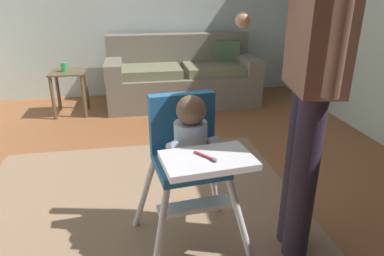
# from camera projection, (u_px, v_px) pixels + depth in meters

# --- Properties ---
(ground) EXTENTS (6.07, 7.06, 0.10)m
(ground) POSITION_uv_depth(u_px,v_px,m) (157.00, 202.00, 2.56)
(ground) COLOR #945732
(area_rug) EXTENTS (2.27, 2.35, 0.01)m
(area_rug) POSITION_uv_depth(u_px,v_px,m) (139.00, 220.00, 2.27)
(area_rug) COLOR #957458
(area_rug) RESTS_ON ground
(couch) EXTENTS (1.91, 0.86, 0.86)m
(couch) POSITION_uv_depth(u_px,v_px,m) (182.00, 77.00, 4.56)
(couch) COLOR slate
(couch) RESTS_ON ground
(high_chair) EXTENTS (0.67, 0.77, 0.93)m
(high_chair) POSITION_uv_depth(u_px,v_px,m) (190.00, 148.00, 1.82)
(high_chair) COLOR white
(high_chair) RESTS_ON ground
(adult_standing) EXTENTS (0.51, 0.56, 1.74)m
(adult_standing) POSITION_uv_depth(u_px,v_px,m) (311.00, 81.00, 1.68)
(adult_standing) COLOR #322839
(adult_standing) RESTS_ON ground
(side_table) EXTENTS (0.40, 0.40, 0.52)m
(side_table) POSITION_uv_depth(u_px,v_px,m) (69.00, 83.00, 4.09)
(side_table) COLOR brown
(side_table) RESTS_ON ground
(sippy_cup) EXTENTS (0.07, 0.07, 0.10)m
(sippy_cup) POSITION_uv_depth(u_px,v_px,m) (64.00, 67.00, 4.01)
(sippy_cup) COLOR green
(sippy_cup) RESTS_ON side_table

